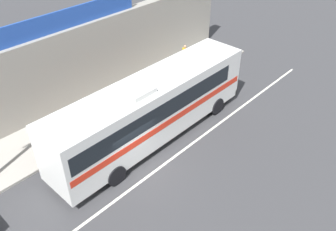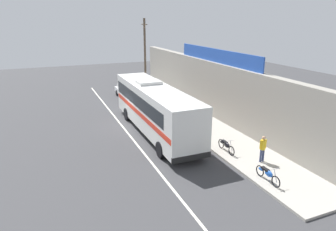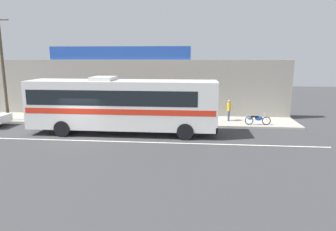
{
  "view_description": "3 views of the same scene",
  "coord_description": "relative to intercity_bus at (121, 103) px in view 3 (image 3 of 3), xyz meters",
  "views": [
    {
      "loc": [
        -8.16,
        -9.81,
        12.43
      ],
      "look_at": [
        3.23,
        0.8,
        1.21
      ],
      "focal_mm": 37.61,
      "sensor_mm": 36.0,
      "label": 1
    },
    {
      "loc": [
        22.8,
        -6.27,
        8.4
      ],
      "look_at": [
        3.24,
        1.92,
        1.5
      ],
      "focal_mm": 32.32,
      "sensor_mm": 36.0,
      "label": 2
    },
    {
      "loc": [
        7.32,
        -18.06,
        5.12
      ],
      "look_at": [
        5.45,
        1.36,
        1.24
      ],
      "focal_mm": 32.21,
      "sensor_mm": 36.0,
      "label": 3
    }
  ],
  "objects": [
    {
      "name": "sidewalk_slab",
      "position": [
        -2.37,
        4.03,
        -2.0
      ],
      "size": [
        30.0,
        3.6,
        0.14
      ],
      "primitive_type": "cube",
      "color": "#A8A399",
      "rests_on": "ground_plane"
    },
    {
      "name": "motorcycle_blue",
      "position": [
        5.4,
        2.9,
        -1.5
      ],
      "size": [
        1.83,
        0.56,
        0.94
      ],
      "color": "black",
      "rests_on": "sidewalk_slab"
    },
    {
      "name": "storefront_facade",
      "position": [
        -2.37,
        6.18,
        0.33
      ],
      "size": [
        30.0,
        0.7,
        4.8
      ],
      "primitive_type": "cube",
      "color": "gray",
      "rests_on": "ground_plane"
    },
    {
      "name": "intercity_bus",
      "position": [
        0.0,
        0.0,
        0.0
      ],
      "size": [
        12.36,
        2.65,
        3.78
      ],
      "color": "silver",
      "rests_on": "ground_plane"
    },
    {
      "name": "ground_plane",
      "position": [
        -2.37,
        -1.17,
        -2.07
      ],
      "size": [
        70.0,
        70.0,
        0.0
      ],
      "primitive_type": "plane",
      "color": "#3A3A3D"
    },
    {
      "name": "motorcycle_red",
      "position": [
        9.41,
        2.85,
        -1.5
      ],
      "size": [
        1.86,
        0.56,
        0.94
      ],
      "color": "black",
      "rests_on": "sidewalk_slab"
    },
    {
      "name": "storefront_billboard",
      "position": [
        -1.67,
        6.18,
        3.28
      ],
      "size": [
        12.12,
        0.12,
        1.1
      ],
      "primitive_type": "cube",
      "color": "#234CAD",
      "rests_on": "storefront_facade"
    },
    {
      "name": "pedestrian_far_left",
      "position": [
        7.45,
        4.09,
        -0.97
      ],
      "size": [
        0.3,
        0.48,
        1.64
      ],
      "color": "navy",
      "rests_on": "sidewalk_slab"
    },
    {
      "name": "road_center_stripe",
      "position": [
        -2.37,
        -1.97,
        -2.06
      ],
      "size": [
        30.0,
        0.14,
        0.01
      ],
      "primitive_type": "cube",
      "color": "silver",
      "rests_on": "ground_plane"
    },
    {
      "name": "utility_pole",
      "position": [
        -9.78,
        2.63,
        2.3
      ],
      "size": [
        1.6,
        0.22,
        8.19
      ],
      "color": "brown",
      "rests_on": "sidewalk_slab"
    }
  ]
}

